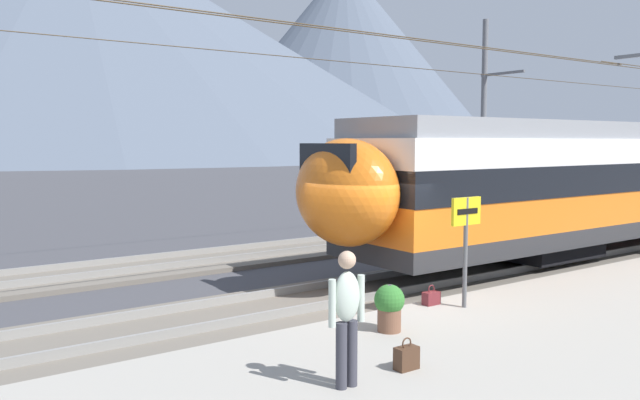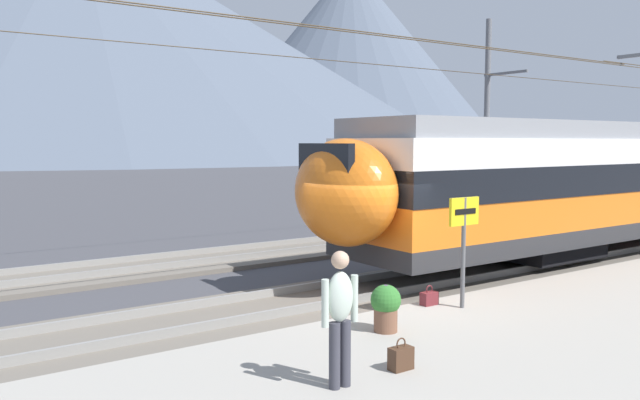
% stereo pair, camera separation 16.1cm
% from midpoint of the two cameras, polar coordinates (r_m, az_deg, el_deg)
% --- Properties ---
extents(ground_plane, '(400.00, 400.00, 0.00)m').
position_cam_midpoint_polar(ground_plane, '(12.62, 4.59, -10.03)').
color(ground_plane, '#424247').
extents(platform_slab, '(120.00, 8.12, 0.33)m').
position_cam_midpoint_polar(platform_slab, '(9.44, 24.81, -14.80)').
color(platform_slab, '#A39E93').
rests_on(platform_slab, ground).
extents(track_near, '(120.00, 3.00, 0.28)m').
position_cam_midpoint_polar(track_near, '(13.39, 1.79, -8.82)').
color(track_near, '#6B6359').
rests_on(track_near, ground).
extents(track_far, '(120.00, 3.00, 0.28)m').
position_cam_midpoint_polar(track_far, '(17.96, -8.62, -5.24)').
color(track_far, '#6B6359').
rests_on(track_far, ground).
extents(catenary_mast_far_side, '(46.59, 2.10, 8.30)m').
position_cam_midpoint_polar(catenary_mast_far_side, '(27.16, 15.15, 7.17)').
color(catenary_mast_far_side, slate).
rests_on(catenary_mast_far_side, ground).
extents(platform_sign, '(0.70, 0.08, 2.01)m').
position_cam_midpoint_polar(platform_sign, '(11.65, 13.20, -2.37)').
color(platform_sign, '#59595B').
rests_on(platform_sign, platform_slab).
extents(passenger_walking, '(0.53, 0.22, 1.69)m').
position_cam_midpoint_polar(passenger_walking, '(7.80, 2.41, -10.01)').
color(passenger_walking, '#383842').
rests_on(passenger_walking, platform_slab).
extents(handbag_beside_passenger, '(0.32, 0.18, 0.43)m').
position_cam_midpoint_polar(handbag_beside_passenger, '(8.67, 7.83, -13.91)').
color(handbag_beside_passenger, '#472D1E').
rests_on(handbag_beside_passenger, platform_slab).
extents(handbag_near_sign, '(0.32, 0.18, 0.37)m').
position_cam_midpoint_polar(handbag_near_sign, '(11.97, 10.18, -8.69)').
color(handbag_near_sign, maroon).
rests_on(handbag_near_sign, platform_slab).
extents(potted_plant_platform_edge, '(0.48, 0.48, 0.75)m').
position_cam_midpoint_polar(potted_plant_platform_edge, '(10.19, 6.39, -9.36)').
color(potted_plant_platform_edge, brown).
rests_on(potted_plant_platform_edge, platform_slab).
extents(mountain_central_peak, '(196.68, 196.68, 59.71)m').
position_cam_midpoint_polar(mountain_central_peak, '(178.18, -20.69, 13.52)').
color(mountain_central_peak, '#515B6B').
rests_on(mountain_central_peak, ground).
extents(mountain_right_ridge, '(133.10, 133.10, 80.20)m').
position_cam_midpoint_polar(mountain_right_ridge, '(282.88, 2.77, 12.76)').
color(mountain_right_ridge, '#515B6B').
rests_on(mountain_right_ridge, ground).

